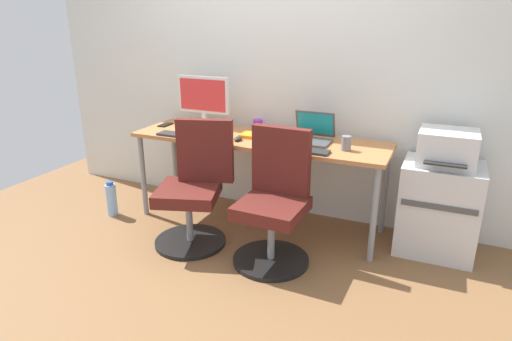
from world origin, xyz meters
The scene contains 19 objects.
ground_plane centered at (0.00, 0.00, 0.00)m, with size 5.28×5.28×0.00m, color brown.
back_wall centered at (0.00, 0.37, 1.30)m, with size 4.40×0.04×2.60m, color silver.
desk centered at (0.00, 0.00, 0.68)m, with size 2.05×0.58×0.74m.
office_chair_left centered at (-0.31, -0.48, 0.42)m, with size 0.55×0.55×0.94m.
office_chair_right centered at (0.33, -0.48, 0.42)m, with size 0.54×0.54×0.94m.
side_cabinet centered at (1.37, 0.10, 0.34)m, with size 0.54×0.45×0.68m.
printer centered at (1.37, 0.10, 0.79)m, with size 0.38×0.40×0.24m.
water_bottle_on_floor centered at (-1.23, -0.38, 0.15)m, with size 0.09×0.09×0.31m.
desktop_monitor centered at (-0.58, 0.15, 0.99)m, with size 0.48×0.18×0.43m.
open_laptop centered at (0.41, 0.08, 0.79)m, with size 0.31×0.29×0.22m.
keyboard_by_monitor centered at (-0.61, -0.21, 0.75)m, with size 0.34×0.12×0.02m, color #2D2D2D.
keyboard_by_laptop centered at (0.45, -0.21, 0.75)m, with size 0.34×0.12×0.02m, color #2D2D2D.
mouse_by_monitor centered at (-0.11, -0.14, 0.76)m, with size 0.06×0.10×0.03m, color #2D2D2D.
mouse_by_laptop centered at (-0.21, -0.22, 0.76)m, with size 0.06×0.10×0.03m, color silver.
coffee_mug centered at (-0.10, 0.22, 0.79)m, with size 0.08×0.08×0.09m, color purple.
pen_cup centered at (0.71, -0.06, 0.79)m, with size 0.07×0.07×0.10m, color slate.
phone_near_monitor centered at (-0.91, 0.05, 0.74)m, with size 0.07×0.14×0.01m, color black.
phone_near_laptop centered at (0.16, 0.19, 0.74)m, with size 0.07×0.14×0.01m, color black.
notebook centered at (-0.04, 0.00, 0.75)m, with size 0.21×0.15×0.03m, color orange.
Camera 1 is at (1.35, -3.10, 1.66)m, focal length 31.03 mm.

